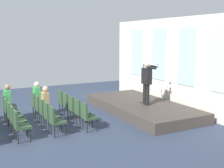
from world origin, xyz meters
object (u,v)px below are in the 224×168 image
at_px(chair_r2_c4, 20,124).
at_px(chair_r0_c3, 80,111).
at_px(chair_r0_c1, 68,103).
at_px(chair_r2_c1, 10,110).
at_px(audience_r1_c2, 47,104).
at_px(chair_r1_c3, 50,114).
at_px(audience_r2_c0, 9,100).
at_px(chair_r1_c2, 45,110).
at_px(chair_r1_c1, 40,106).
at_px(chair_r1_c0, 36,103).
at_px(mic_stand, 143,94).
at_px(chair_r0_c4, 87,115).
at_px(chair_r0_c2, 74,107).
at_px(chair_r0_c0, 63,100).
at_px(chair_r2_c3, 16,119).
at_px(chair_r2_c2, 13,114).
at_px(speaker, 147,80).
at_px(chair_r1_c4, 55,119).
at_px(audience_r1_c0, 38,97).
at_px(chair_r2_c0, 7,106).

bearing_deg(chair_r2_c4, chair_r0_c3, 106.28).
xyz_separation_m(chair_r0_c1, chair_r2_c1, (0.00, -2.12, 0.00)).
bearing_deg(audience_r1_c2, chair_r1_c3, -7.25).
xyz_separation_m(chair_r0_c1, audience_r2_c0, (-0.62, -2.04, 0.20)).
bearing_deg(audience_r1_c2, chair_r1_c2, -90.00).
xyz_separation_m(chair_r1_c1, chair_r1_c2, (0.62, 0.00, 0.00)).
height_order(chair_r0_c1, chair_r2_c1, same).
relative_size(chair_r1_c0, chair_r2_c4, 1.00).
bearing_deg(chair_r0_c1, mic_stand, 77.74).
height_order(chair_r1_c0, chair_r1_c2, same).
relative_size(chair_r0_c4, chair_r2_c4, 1.00).
xyz_separation_m(chair_r0_c3, chair_r1_c1, (-1.24, -1.06, 0.00)).
bearing_deg(chair_r1_c2, chair_r0_c2, 90.00).
height_order(chair_r0_c4, chair_r2_c4, same).
distance_m(chair_r0_c0, audience_r1_c2, 1.60).
bearing_deg(chair_r2_c3, chair_r2_c2, 180.00).
height_order(speaker, chair_r1_c3, speaker).
bearing_deg(chair_r0_c1, chair_r0_c0, 180.00).
bearing_deg(chair_r1_c2, chair_r0_c3, 59.72).
xyz_separation_m(audience_r2_c0, chair_r2_c3, (1.86, -0.08, -0.20)).
distance_m(speaker, audience_r2_c0, 5.20).
distance_m(chair_r0_c3, chair_r1_c4, 1.23).
bearing_deg(audience_r1_c0, chair_r0_c2, 38.38).
distance_m(chair_r0_c2, chair_r2_c4, 2.46).
xyz_separation_m(speaker, chair_r2_c2, (-0.43, -4.96, -0.84)).
xyz_separation_m(chair_r2_c2, chair_r2_c3, (0.62, 0.00, 0.00)).
height_order(chair_r0_c2, chair_r2_c1, same).
bearing_deg(chair_r1_c4, chair_r1_c0, 180.00).
bearing_deg(chair_r2_c4, chair_r0_c0, 139.43).
height_order(chair_r1_c4, chair_r2_c1, same).
distance_m(chair_r1_c2, chair_r1_c4, 1.24).
distance_m(chair_r0_c1, chair_r1_c0, 1.23).
xyz_separation_m(chair_r1_c0, chair_r1_c3, (1.86, 0.00, 0.00)).
relative_size(mic_stand, chair_r1_c4, 1.65).
distance_m(chair_r2_c0, chair_r2_c1, 0.62).
distance_m(chair_r2_c3, chair_r2_c4, 0.62).
relative_size(chair_r0_c1, chair_r1_c1, 1.00).
bearing_deg(chair_r1_c3, mic_stand, 98.43).
bearing_deg(chair_r1_c2, chair_r0_c4, 40.57).
height_order(mic_stand, chair_r1_c2, mic_stand).
bearing_deg(audience_r1_c2, speaker, 83.52).
bearing_deg(chair_r1_c0, chair_r2_c4, -23.18).
bearing_deg(chair_r0_c3, mic_stand, 101.38).
bearing_deg(chair_r0_c1, audience_r1_c0, -122.27).
height_order(mic_stand, chair_r2_c1, mic_stand).
relative_size(speaker, chair_r0_c2, 1.79).
xyz_separation_m(audience_r1_c2, audience_r2_c0, (-1.24, -1.06, -0.02)).
bearing_deg(chair_r1_c3, chair_r2_c4, -59.72).
bearing_deg(chair_r0_c2, chair_r1_c1, -120.28).
xyz_separation_m(audience_r1_c2, chair_r1_c4, (1.24, -0.08, -0.22)).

